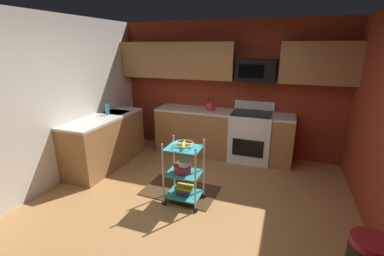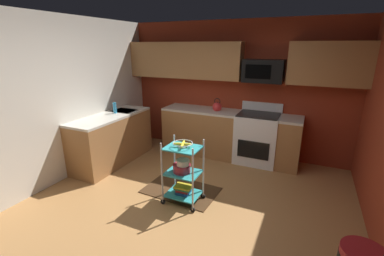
% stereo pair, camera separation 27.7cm
% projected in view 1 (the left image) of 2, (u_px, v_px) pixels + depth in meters
% --- Properties ---
extents(floor, '(4.40, 4.80, 0.04)m').
position_uv_depth(floor, '(183.00, 216.00, 3.47)').
color(floor, '#A87542').
rests_on(floor, ground).
extents(wall_back, '(4.52, 0.06, 2.60)m').
position_uv_depth(wall_back, '(227.00, 89.00, 5.26)').
color(wall_back, maroon).
rests_on(wall_back, ground).
extents(wall_left, '(0.06, 4.80, 2.60)m').
position_uv_depth(wall_left, '(39.00, 106.00, 3.81)').
color(wall_left, silver).
rests_on(wall_left, ground).
extents(counter_run, '(3.53, 2.29, 0.92)m').
position_uv_depth(counter_run, '(178.00, 136.00, 5.06)').
color(counter_run, '#9E6B3D').
rests_on(counter_run, ground).
extents(oven_range, '(0.76, 0.65, 1.10)m').
position_uv_depth(oven_range, '(251.00, 136.00, 5.03)').
color(oven_range, white).
rests_on(oven_range, ground).
extents(upper_cabinets, '(4.40, 0.33, 0.70)m').
position_uv_depth(upper_cabinets, '(220.00, 61.00, 4.96)').
color(upper_cabinets, '#9E6B3D').
extents(microwave, '(0.70, 0.39, 0.40)m').
position_uv_depth(microwave, '(256.00, 70.00, 4.76)').
color(microwave, black).
extents(rolling_cart, '(0.53, 0.39, 0.91)m').
position_uv_depth(rolling_cart, '(184.00, 173.00, 3.62)').
color(rolling_cart, silver).
rests_on(rolling_cart, ground).
extents(fruit_bowl, '(0.27, 0.27, 0.07)m').
position_uv_depth(fruit_bowl, '(184.00, 144.00, 3.50)').
color(fruit_bowl, silver).
rests_on(fruit_bowl, rolling_cart).
extents(mixing_bowl_large, '(0.25, 0.25, 0.11)m').
position_uv_depth(mixing_bowl_large, '(183.00, 168.00, 3.61)').
color(mixing_bowl_large, maroon).
rests_on(mixing_bowl_large, rolling_cart).
extents(mixing_bowl_small, '(0.18, 0.18, 0.08)m').
position_uv_depth(mixing_bowl_small, '(184.00, 163.00, 3.56)').
color(mixing_bowl_small, silver).
rests_on(mixing_bowl_small, rolling_cart).
extents(book_stack, '(0.25, 0.19, 0.12)m').
position_uv_depth(book_stack, '(184.00, 190.00, 3.70)').
color(book_stack, '#1E4C8C').
rests_on(book_stack, rolling_cart).
extents(kettle, '(0.21, 0.18, 0.26)m').
position_uv_depth(kettle, '(211.00, 106.00, 5.13)').
color(kettle, red).
rests_on(kettle, counter_run).
extents(dish_soap_bottle, '(0.06, 0.06, 0.20)m').
position_uv_depth(dish_soap_bottle, '(107.00, 109.00, 4.78)').
color(dish_soap_bottle, '#2D8CBF').
rests_on(dish_soap_bottle, counter_run).
extents(floor_rug, '(1.14, 0.76, 0.01)m').
position_uv_depth(floor_rug, '(180.00, 191.00, 4.03)').
color(floor_rug, '#472D19').
rests_on(floor_rug, ground).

